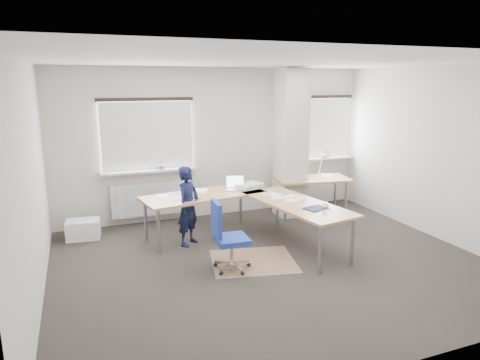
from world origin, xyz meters
name	(u,v)px	position (x,y,z in m)	size (l,w,h in m)	color
ground	(271,263)	(0.00, 0.00, 0.00)	(6.00, 6.00, 0.00)	#2A2622
room_shell	(271,137)	(0.18, 0.45, 1.75)	(6.04, 5.04, 2.82)	beige
floor_mat	(253,261)	(-0.23, 0.14, 0.00)	(1.19, 1.00, 0.01)	#805E46
white_crate	(83,229)	(-2.49, 2.01, 0.16)	(0.53, 0.37, 0.32)	white
desk_main	(251,200)	(0.05, 0.91, 0.69)	(2.82, 2.63, 0.96)	#996641
desk_side	(312,180)	(1.70, 1.81, 0.69)	(1.50, 0.93, 1.22)	#996641
task_chair	(229,251)	(-0.64, 0.00, 0.28)	(0.54, 0.53, 0.99)	navy
person	(188,206)	(-0.92, 1.13, 0.63)	(0.46, 0.30, 1.27)	black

